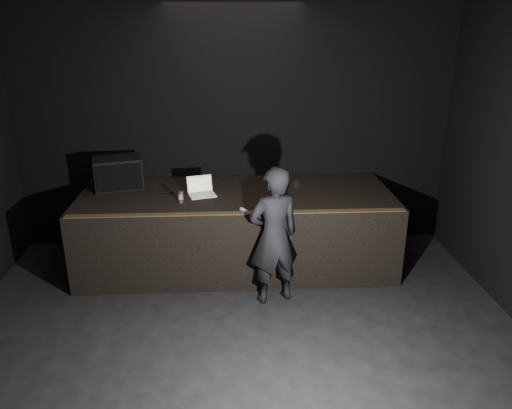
{
  "coord_description": "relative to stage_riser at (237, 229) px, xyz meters",
  "views": [
    {
      "loc": [
        -0.09,
        -3.32,
        3.11
      ],
      "look_at": [
        0.23,
        2.3,
        1.0
      ],
      "focal_mm": 35.0,
      "sensor_mm": 36.0,
      "label": 1
    }
  ],
  "objects": [
    {
      "name": "plastic_cup",
      "position": [
        0.79,
        0.14,
        0.55
      ],
      "size": [
        0.08,
        0.08,
        0.11
      ],
      "primitive_type": "cylinder",
      "color": "white",
      "rests_on": "stage_riser"
    },
    {
      "name": "wii_remote",
      "position": [
        0.08,
        -0.64,
        0.51
      ],
      "size": [
        0.1,
        0.13,
        0.02
      ],
      "primitive_type": "cube",
      "rotation": [
        0.0,
        0.0,
        0.55
      ],
      "color": "silver",
      "rests_on": "stage_riser"
    },
    {
      "name": "cable",
      "position": [
        -0.81,
        0.04,
        0.51
      ],
      "size": [
        0.82,
        0.09,
        0.02
      ],
      "primitive_type": "cylinder",
      "rotation": [
        0.0,
        1.57,
        -0.09
      ],
      "color": "black",
      "rests_on": "stage_riser"
    },
    {
      "name": "stage_monitor",
      "position": [
        -1.54,
        0.31,
        0.7
      ],
      "size": [
        0.7,
        0.58,
        0.41
      ],
      "rotation": [
        0.0,
        0.0,
        0.26
      ],
      "color": "black",
      "rests_on": "stage_riser"
    },
    {
      "name": "person",
      "position": [
        0.4,
        -0.95,
        0.31
      ],
      "size": [
        0.68,
        0.55,
        1.62
      ],
      "primitive_type": "imported",
      "rotation": [
        0.0,
        0.0,
        3.46
      ],
      "color": "black",
      "rests_on": "ground"
    },
    {
      "name": "stage_riser",
      "position": [
        0.0,
        0.0,
        0.0
      ],
      "size": [
        4.0,
        1.5,
        1.0
      ],
      "primitive_type": "cube",
      "color": "black",
      "rests_on": "ground"
    },
    {
      "name": "beer_can",
      "position": [
        -0.68,
        -0.31,
        0.57
      ],
      "size": [
        0.06,
        0.06,
        0.14
      ],
      "color": "silver",
      "rests_on": "stage_riser"
    },
    {
      "name": "room_walls",
      "position": [
        0.0,
        -2.73,
        1.52
      ],
      "size": [
        6.1,
        7.1,
        3.52
      ],
      "color": "black",
      "rests_on": "ground"
    },
    {
      "name": "laptop",
      "position": [
        -0.45,
        -0.02,
        0.56
      ],
      "size": [
        0.39,
        0.36,
        0.22
      ],
      "rotation": [
        0.0,
        0.0,
        0.28
      ],
      "color": "white",
      "rests_on": "stage_riser"
    },
    {
      "name": "riser_lip",
      "position": [
        0.0,
        -0.71,
        0.51
      ],
      "size": [
        3.92,
        0.1,
        0.01
      ],
      "primitive_type": "cube",
      "color": "brown",
      "rests_on": "stage_riser"
    }
  ]
}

